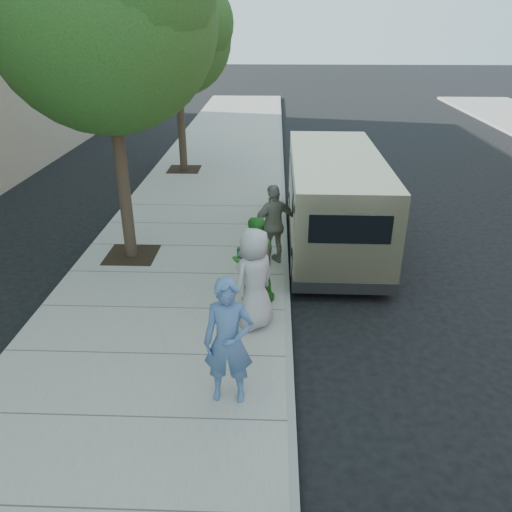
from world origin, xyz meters
name	(u,v)px	position (x,y,z in m)	size (l,w,h in m)	color
ground	(215,315)	(0.00, 0.00, 0.00)	(120.00, 120.00, 0.00)	black
sidewalk	(165,311)	(-1.00, 0.00, 0.07)	(5.00, 60.00, 0.15)	gray
curb_face	(288,313)	(1.44, 0.00, 0.07)	(0.12, 60.00, 0.16)	gray
tree_near	(105,7)	(-2.25, 2.40, 5.55)	(4.62, 4.60, 7.53)	black
tree_far	(177,33)	(-2.25, 10.00, 4.88)	(3.92, 3.80, 6.49)	black
parking_meter	(244,265)	(0.59, 0.08, 1.09)	(0.27, 0.09, 1.30)	gray
van	(334,199)	(2.64, 3.55, 1.25)	(2.20, 6.39, 2.36)	beige
person_officer	(228,342)	(0.51, -2.52, 1.15)	(0.73, 0.48, 2.00)	#4B6DA1
person_green_shirt	(254,260)	(0.76, 0.38, 1.05)	(0.87, 0.68, 1.80)	#2F842B
person_gray_shirt	(254,279)	(0.81, -0.53, 1.11)	(0.94, 0.61, 1.92)	#AEAEB1
person_striped_polo	(274,225)	(1.14, 2.12, 1.10)	(1.11, 0.46, 1.90)	gray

